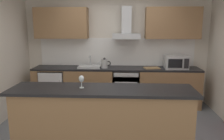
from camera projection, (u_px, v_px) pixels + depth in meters
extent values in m
cube|color=slate|center=(113.00, 133.00, 3.96)|extent=(5.34, 4.52, 0.02)
cube|color=silver|center=(117.00, 49.00, 5.49)|extent=(5.34, 0.12, 2.60)
cube|color=white|center=(117.00, 52.00, 5.43)|extent=(3.69, 0.02, 0.66)
cube|color=olive|center=(116.00, 87.00, 5.28)|extent=(3.82, 0.60, 0.86)
cube|color=black|center=(116.00, 69.00, 5.20)|extent=(3.82, 0.60, 0.04)
cube|color=olive|center=(102.00, 123.00, 3.23)|extent=(2.48, 0.52, 0.95)
cube|color=black|center=(102.00, 90.00, 3.13)|extent=(2.58, 0.64, 0.04)
cube|color=olive|center=(62.00, 23.00, 5.21)|extent=(1.22, 0.32, 0.70)
cube|color=olive|center=(173.00, 23.00, 5.08)|extent=(1.22, 0.32, 0.70)
cube|color=slate|center=(126.00, 86.00, 5.24)|extent=(0.60, 0.56, 0.80)
cube|color=black|center=(126.00, 93.00, 4.97)|extent=(0.50, 0.02, 0.48)
cube|color=#B7BABC|center=(126.00, 75.00, 4.89)|extent=(0.54, 0.02, 0.09)
cylinder|color=#B7BABC|center=(126.00, 83.00, 4.89)|extent=(0.49, 0.02, 0.02)
cube|color=white|center=(55.00, 87.00, 5.34)|extent=(0.58, 0.56, 0.85)
cube|color=silver|center=(51.00, 90.00, 5.06)|extent=(0.55, 0.02, 0.80)
cylinder|color=#B7BABC|center=(60.00, 89.00, 5.02)|extent=(0.02, 0.02, 0.38)
cube|color=#B7BABC|center=(176.00, 62.00, 5.04)|extent=(0.50, 0.36, 0.30)
cube|color=black|center=(175.00, 63.00, 4.86)|extent=(0.30, 0.02, 0.19)
cube|color=black|center=(186.00, 64.00, 4.85)|extent=(0.10, 0.01, 0.21)
cube|color=silver|center=(90.00, 67.00, 5.20)|extent=(0.50, 0.40, 0.04)
cylinder|color=#B7BABC|center=(90.00, 61.00, 5.30)|extent=(0.03, 0.03, 0.26)
cylinder|color=#B7BABC|center=(90.00, 57.00, 5.20)|extent=(0.03, 0.16, 0.03)
cylinder|color=#B7BABC|center=(104.00, 64.00, 5.13)|extent=(0.15, 0.15, 0.20)
sphere|color=black|center=(104.00, 59.00, 5.11)|extent=(0.06, 0.06, 0.06)
cone|color=#B7BABC|center=(100.00, 62.00, 5.12)|extent=(0.09, 0.04, 0.07)
torus|color=black|center=(108.00, 63.00, 5.12)|extent=(0.11, 0.02, 0.11)
cube|color=#B7BABC|center=(126.00, 36.00, 5.12)|extent=(0.62, 0.45, 0.12)
cube|color=#B7BABC|center=(126.00, 20.00, 5.10)|extent=(0.22, 0.22, 0.60)
cylinder|color=silver|center=(82.00, 88.00, 3.16)|extent=(0.07, 0.07, 0.01)
cylinder|color=silver|center=(82.00, 84.00, 3.15)|extent=(0.01, 0.01, 0.09)
ellipsoid|color=silver|center=(81.00, 79.00, 3.14)|extent=(0.08, 0.08, 0.10)
cube|color=tan|center=(152.00, 68.00, 5.10)|extent=(0.38, 0.28, 0.02)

